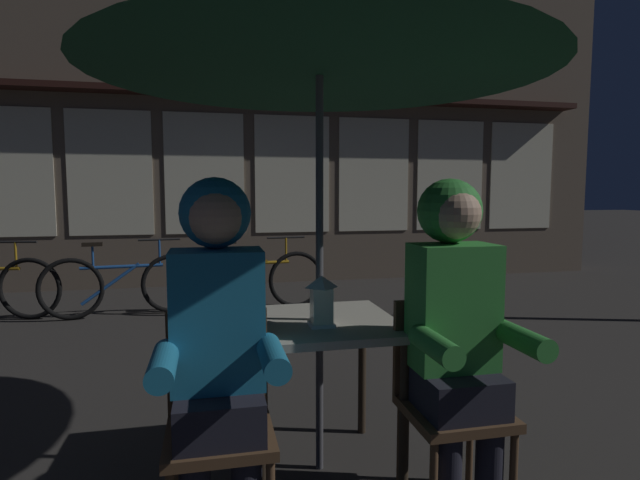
{
  "coord_description": "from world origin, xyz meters",
  "views": [
    {
      "loc": [
        -0.5,
        -2.3,
        1.34
      ],
      "look_at": [
        0.0,
        -0.01,
        1.12
      ],
      "focal_mm": 28.38,
      "sensor_mm": 36.0,
      "label": 1
    }
  ],
  "objects_px": {
    "chair_right": "(447,392)",
    "person_left_hooded": "(218,327)",
    "cafe_table": "(320,340)",
    "bicycle_second": "(122,285)",
    "bicycle_third": "(253,280)",
    "chair_left": "(219,413)",
    "person_right_hooded": "(456,313)",
    "patio_umbrella": "(319,33)",
    "lantern": "(321,300)"
  },
  "relations": [
    {
      "from": "person_right_hooded",
      "to": "chair_left",
      "type": "bearing_deg",
      "value": 176.61
    },
    {
      "from": "cafe_table",
      "to": "bicycle_third",
      "type": "height_order",
      "value": "bicycle_third"
    },
    {
      "from": "patio_umbrella",
      "to": "chair_right",
      "type": "height_order",
      "value": "patio_umbrella"
    },
    {
      "from": "patio_umbrella",
      "to": "lantern",
      "type": "bearing_deg",
      "value": -98.1
    },
    {
      "from": "chair_left",
      "to": "person_right_hooded",
      "type": "distance_m",
      "value": 1.03
    },
    {
      "from": "patio_umbrella",
      "to": "person_right_hooded",
      "type": "relative_size",
      "value": 1.65
    },
    {
      "from": "cafe_table",
      "to": "bicycle_third",
      "type": "bearing_deg",
      "value": 90.65
    },
    {
      "from": "chair_right",
      "to": "bicycle_third",
      "type": "xyz_separation_m",
      "value": [
        -0.52,
        3.74,
        -0.14
      ]
    },
    {
      "from": "lantern",
      "to": "chair_left",
      "type": "xyz_separation_m",
      "value": [
        -0.46,
        -0.25,
        -0.37
      ]
    },
    {
      "from": "person_right_hooded",
      "to": "bicycle_second",
      "type": "relative_size",
      "value": 0.84
    },
    {
      "from": "chair_left",
      "to": "person_right_hooded",
      "type": "xyz_separation_m",
      "value": [
        0.96,
        -0.06,
        0.36
      ]
    },
    {
      "from": "chair_right",
      "to": "person_left_hooded",
      "type": "distance_m",
      "value": 1.03
    },
    {
      "from": "chair_right",
      "to": "person_right_hooded",
      "type": "xyz_separation_m",
      "value": [
        0.0,
        -0.06,
        0.36
      ]
    },
    {
      "from": "lantern",
      "to": "chair_right",
      "type": "height_order",
      "value": "lantern"
    },
    {
      "from": "person_right_hooded",
      "to": "bicycle_second",
      "type": "height_order",
      "value": "person_right_hooded"
    },
    {
      "from": "cafe_table",
      "to": "chair_left",
      "type": "distance_m",
      "value": 0.62
    },
    {
      "from": "chair_right",
      "to": "person_left_hooded",
      "type": "bearing_deg",
      "value": -176.61
    },
    {
      "from": "chair_left",
      "to": "lantern",
      "type": "bearing_deg",
      "value": 28.6
    },
    {
      "from": "cafe_table",
      "to": "chair_right",
      "type": "xyz_separation_m",
      "value": [
        0.48,
        -0.37,
        -0.15
      ]
    },
    {
      "from": "chair_right",
      "to": "person_left_hooded",
      "type": "height_order",
      "value": "person_left_hooded"
    },
    {
      "from": "chair_left",
      "to": "bicycle_second",
      "type": "bearing_deg",
      "value": 104.14
    },
    {
      "from": "bicycle_second",
      "to": "bicycle_third",
      "type": "height_order",
      "value": "same"
    },
    {
      "from": "chair_left",
      "to": "bicycle_second",
      "type": "distance_m",
      "value": 3.9
    },
    {
      "from": "person_left_hooded",
      "to": "person_right_hooded",
      "type": "distance_m",
      "value": 0.96
    },
    {
      "from": "patio_umbrella",
      "to": "chair_right",
      "type": "xyz_separation_m",
      "value": [
        0.48,
        -0.37,
        -1.57
      ]
    },
    {
      "from": "cafe_table",
      "to": "chair_left",
      "type": "bearing_deg",
      "value": -142.45
    },
    {
      "from": "cafe_table",
      "to": "bicycle_second",
      "type": "xyz_separation_m",
      "value": [
        -1.43,
        3.41,
        -0.29
      ]
    },
    {
      "from": "lantern",
      "to": "person_left_hooded",
      "type": "relative_size",
      "value": 0.17
    },
    {
      "from": "person_left_hooded",
      "to": "bicycle_third",
      "type": "relative_size",
      "value": 0.84
    },
    {
      "from": "chair_left",
      "to": "person_right_hooded",
      "type": "relative_size",
      "value": 0.62
    },
    {
      "from": "chair_right",
      "to": "person_right_hooded",
      "type": "distance_m",
      "value": 0.36
    },
    {
      "from": "patio_umbrella",
      "to": "chair_left",
      "type": "relative_size",
      "value": 2.66
    },
    {
      "from": "bicycle_second",
      "to": "person_right_hooded",
      "type": "bearing_deg",
      "value": -63.51
    },
    {
      "from": "cafe_table",
      "to": "chair_right",
      "type": "distance_m",
      "value": 0.62
    },
    {
      "from": "cafe_table",
      "to": "patio_umbrella",
      "type": "height_order",
      "value": "patio_umbrella"
    },
    {
      "from": "patio_umbrella",
      "to": "bicycle_second",
      "type": "xyz_separation_m",
      "value": [
        -1.43,
        3.41,
        -1.71
      ]
    },
    {
      "from": "chair_left",
      "to": "person_right_hooded",
      "type": "bearing_deg",
      "value": -3.39
    },
    {
      "from": "person_left_hooded",
      "to": "bicycle_third",
      "type": "bearing_deg",
      "value": 83.36
    },
    {
      "from": "person_left_hooded",
      "to": "bicycle_second",
      "type": "bearing_deg",
      "value": 103.93
    },
    {
      "from": "bicycle_second",
      "to": "bicycle_third",
      "type": "xyz_separation_m",
      "value": [
        1.39,
        -0.04,
        0.0
      ]
    },
    {
      "from": "person_right_hooded",
      "to": "lantern",
      "type": "bearing_deg",
      "value": 148.06
    },
    {
      "from": "bicycle_third",
      "to": "person_right_hooded",
      "type": "bearing_deg",
      "value": -82.23
    },
    {
      "from": "cafe_table",
      "to": "bicycle_second",
      "type": "relative_size",
      "value": 0.44
    },
    {
      "from": "cafe_table",
      "to": "bicycle_third",
      "type": "xyz_separation_m",
      "value": [
        -0.04,
        3.37,
        -0.29
      ]
    },
    {
      "from": "person_left_hooded",
      "to": "bicycle_third",
      "type": "xyz_separation_m",
      "value": [
        0.44,
        3.8,
        -0.5
      ]
    },
    {
      "from": "lantern",
      "to": "chair_left",
      "type": "distance_m",
      "value": 0.65
    },
    {
      "from": "patio_umbrella",
      "to": "chair_left",
      "type": "xyz_separation_m",
      "value": [
        -0.48,
        -0.37,
        -1.57
      ]
    },
    {
      "from": "chair_right",
      "to": "bicycle_second",
      "type": "bearing_deg",
      "value": 116.83
    },
    {
      "from": "patio_umbrella",
      "to": "person_left_hooded",
      "type": "xyz_separation_m",
      "value": [
        -0.48,
        -0.43,
        -1.21
      ]
    },
    {
      "from": "lantern",
      "to": "bicycle_third",
      "type": "xyz_separation_m",
      "value": [
        -0.02,
        3.49,
        -0.51
      ]
    }
  ]
}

